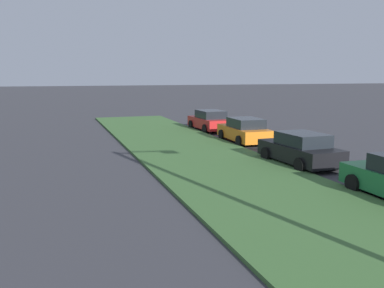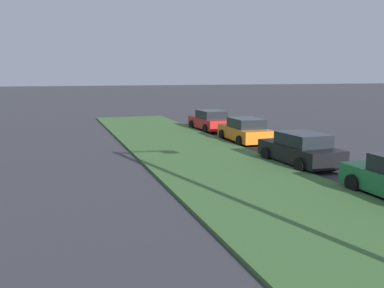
{
  "view_description": "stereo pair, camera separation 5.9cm",
  "coord_description": "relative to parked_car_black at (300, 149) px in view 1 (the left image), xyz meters",
  "views": [
    {
      "loc": [
        0.77,
        12.81,
        4.04
      ],
      "look_at": [
        17.72,
        7.21,
        1.1
      ],
      "focal_mm": 40.06,
      "sensor_mm": 36.0,
      "label": 1
    },
    {
      "loc": [
        0.76,
        12.75,
        4.04
      ],
      "look_at": [
        17.72,
        7.21,
        1.1
      ],
      "focal_mm": 40.06,
      "sensor_mm": 36.0,
      "label": 2
    }
  ],
  "objects": [
    {
      "name": "grass_median",
      "position": [
        -7.05,
        3.67,
        -0.66
      ],
      "size": [
        60.0,
        6.0,
        0.12
      ],
      "primitive_type": "cube",
      "color": "#3D6633",
      "rests_on": "ground"
    },
    {
      "name": "parked_car_orange",
      "position": [
        6.53,
        -0.36,
        0.0
      ],
      "size": [
        4.33,
        2.08,
        1.47
      ],
      "rotation": [
        0.0,
        0.0,
        -0.02
      ],
      "color": "orange",
      "rests_on": "ground"
    },
    {
      "name": "parked_car_black",
      "position": [
        0.0,
        0.0,
        0.0
      ],
      "size": [
        4.38,
        2.18,
        1.47
      ],
      "rotation": [
        0.0,
        0.0,
        0.05
      ],
      "color": "black",
      "rests_on": "ground"
    },
    {
      "name": "parked_car_red",
      "position": [
        12.23,
        -0.31,
        0.0
      ],
      "size": [
        4.37,
        2.15,
        1.47
      ],
      "rotation": [
        0.0,
        0.0,
        0.04
      ],
      "color": "red",
      "rests_on": "ground"
    }
  ]
}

